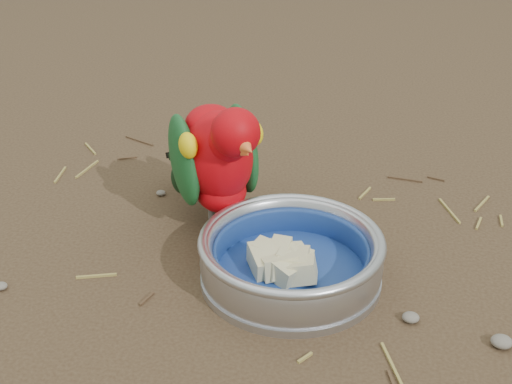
# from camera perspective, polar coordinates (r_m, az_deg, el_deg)

# --- Properties ---
(ground) EXTENTS (60.00, 60.00, 0.00)m
(ground) POSITION_cam_1_polar(r_m,az_deg,el_deg) (0.82, 2.00, -9.89)
(ground) COLOR #453221
(food_bowl) EXTENTS (0.22, 0.22, 0.02)m
(food_bowl) POSITION_cam_1_polar(r_m,az_deg,el_deg) (0.88, 2.79, -6.62)
(food_bowl) COLOR #B2B2BA
(food_bowl) RESTS_ON ground
(bowl_wall) EXTENTS (0.22, 0.22, 0.04)m
(bowl_wall) POSITION_cam_1_polar(r_m,az_deg,el_deg) (0.86, 2.84, -4.98)
(bowl_wall) COLOR #B2B2BA
(bowl_wall) RESTS_ON food_bowl
(fruit_wedges) EXTENTS (0.13, 0.13, 0.03)m
(fruit_wedges) POSITION_cam_1_polar(r_m,az_deg,el_deg) (0.86, 2.82, -5.37)
(fruit_wedges) COLOR beige
(fruit_wedges) RESTS_ON food_bowl
(lory_parrot) EXTENTS (0.23, 0.26, 0.19)m
(lory_parrot) POSITION_cam_1_polar(r_m,az_deg,el_deg) (0.93, -3.03, 1.98)
(lory_parrot) COLOR #B5040B
(lory_parrot) RESTS_ON ground
(ground_debris) EXTENTS (0.90, 0.80, 0.01)m
(ground_debris) POSITION_cam_1_polar(r_m,az_deg,el_deg) (0.84, 4.63, -8.60)
(ground_debris) COLOR olive
(ground_debris) RESTS_ON ground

